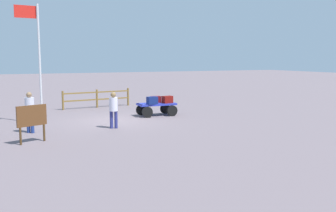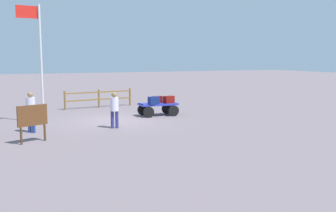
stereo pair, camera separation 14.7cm
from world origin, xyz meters
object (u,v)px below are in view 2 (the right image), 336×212
at_px(suitcase_maroon, 169,100).
at_px(worker_trailing, 31,109).
at_px(luggage_cart, 158,107).
at_px(worker_lead, 114,107).
at_px(suitcase_dark, 157,99).
at_px(flagpole, 38,53).
at_px(suitcase_grey, 154,100).
at_px(signboard, 32,118).

distance_m(suitcase_maroon, worker_trailing, 7.42).
relative_size(suitcase_maroon, worker_trailing, 0.36).
bearing_deg(luggage_cart, worker_lead, 39.50).
height_order(suitcase_dark, flagpole, flagpole).
bearing_deg(suitcase_grey, signboard, 31.24).
bearing_deg(worker_trailing, suitcase_maroon, -164.75).
relative_size(suitcase_grey, suitcase_dark, 1.13).
xyz_separation_m(worker_lead, flagpole, (2.84, -2.50, 2.35)).
distance_m(luggage_cart, worker_lead, 4.12).
distance_m(suitcase_grey, worker_lead, 3.61).
distance_m(suitcase_grey, signboard, 7.41).
distance_m(suitcase_maroon, flagpole, 7.01).
bearing_deg(signboard, suitcase_maroon, -151.36).
height_order(worker_lead, flagpole, flagpole).
height_order(luggage_cart, suitcase_grey, suitcase_grey).
height_order(flagpole, signboard, flagpole).
relative_size(suitcase_dark, worker_trailing, 0.30).
bearing_deg(suitcase_maroon, worker_lead, 32.89).
height_order(suitcase_maroon, suitcase_dark, suitcase_maroon).
distance_m(suitcase_grey, flagpole, 6.14).
relative_size(suitcase_grey, worker_trailing, 0.34).
xyz_separation_m(luggage_cart, flagpole, (6.00, 0.10, 2.82)).
bearing_deg(suitcase_grey, luggage_cart, -138.74).
xyz_separation_m(luggage_cart, worker_lead, (3.16, 2.61, 0.47)).
bearing_deg(worker_trailing, flagpole, -105.98).
relative_size(suitcase_maroon, suitcase_dark, 1.18).
relative_size(luggage_cart, flagpole, 0.37).
bearing_deg(signboard, luggage_cart, -148.14).
relative_size(suitcase_maroon, worker_lead, 0.38).
bearing_deg(luggage_cart, signboard, 31.86).
xyz_separation_m(suitcase_maroon, worker_lead, (3.73, 2.41, 0.08)).
height_order(suitcase_dark, worker_trailing, worker_trailing).
bearing_deg(worker_trailing, luggage_cart, -161.96).
bearing_deg(suitcase_grey, suitcase_maroon, -172.33).
relative_size(worker_lead, flagpole, 0.29).
relative_size(suitcase_grey, signboard, 0.42).
xyz_separation_m(worker_trailing, signboard, (0.11, 2.02, -0.09)).
xyz_separation_m(suitcase_dark, worker_trailing, (6.69, 2.44, 0.16)).
height_order(suitcase_grey, suitcase_maroon, suitcase_grey).
height_order(luggage_cart, suitcase_maroon, suitcase_maroon).
height_order(luggage_cart, worker_trailing, worker_trailing).
bearing_deg(flagpole, signboard, 80.29).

